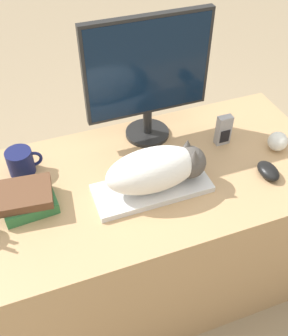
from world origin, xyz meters
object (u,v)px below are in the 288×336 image
Objects in this scene: phone at (224,130)px; computer_mouse at (268,171)px; keyboard at (152,188)px; coffee_mug at (21,162)px; monitor at (148,73)px; baseball at (278,141)px; book_stack at (26,199)px; cat at (159,168)px.

computer_mouse is at bearing -72.90° from phone.
coffee_mug is (-0.42, 0.26, 0.04)m from keyboard.
baseball is (0.45, -0.26, -0.25)m from monitor.
book_stack is (-0.01, -0.19, -0.01)m from coffee_mug.
phone reaches higher than coffee_mug.
phone is (-0.19, 0.11, 0.03)m from baseball.
monitor is 4.76× the size of computer_mouse.
keyboard is at bearing -180.00° from cat.
baseball reaches higher than computer_mouse.
keyboard is 0.09m from cat.
computer_mouse is 0.82× the size of coffee_mug.
book_stack is (-0.53, -0.23, -0.25)m from monitor.
baseball is at bearing 4.58° from keyboard.
baseball is (0.55, 0.04, 0.03)m from keyboard.
monitor reaches higher than book_stack.
phone is (-0.07, 0.23, 0.04)m from computer_mouse.
coffee_mug is 0.19m from book_stack.
cat is 0.53m from baseball.
keyboard is 0.43m from monitor.
cat reaches higher than keyboard.
keyboard is 0.44m from book_stack.
coffee_mug is at bearing 172.19° from phone.
book_stack is (-0.43, 0.08, 0.03)m from keyboard.
keyboard is 1.15× the size of cat.
computer_mouse is 0.88m from book_stack.
book_stack is (-0.87, 0.15, 0.02)m from computer_mouse.
keyboard is at bearing -157.14° from phone.
coffee_mug is at bearing -174.92° from monitor.
keyboard is 3.95× the size of computer_mouse.
monitor is 0.38m from phone.
phone is at bearing 107.10° from computer_mouse.
coffee_mug is at bearing 158.57° from computer_mouse.
computer_mouse is 0.17m from baseball.
cat is at bearing -155.64° from phone.
computer_mouse is (0.34, -0.38, -0.27)m from monitor.
computer_mouse is (0.41, -0.07, -0.08)m from cat.
monitor is 0.63m from book_stack.
book_stack is (-0.98, 0.03, 0.00)m from baseball.
monitor is at bearing 149.83° from baseball.
monitor reaches higher than keyboard.
baseball is 0.37× the size of book_stack.
cat reaches higher than computer_mouse.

